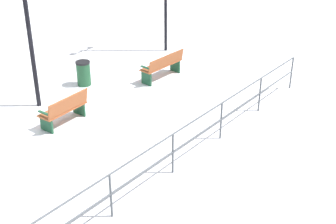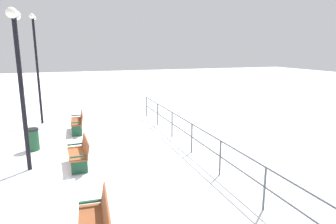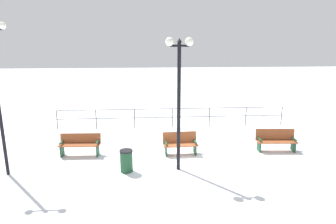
{
  "view_description": "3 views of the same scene",
  "coord_description": "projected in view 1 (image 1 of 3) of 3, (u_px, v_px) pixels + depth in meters",
  "views": [
    {
      "loc": [
        -9.75,
        7.53,
        6.64
      ],
      "look_at": [
        -3.1,
        -0.76,
        1.06
      ],
      "focal_mm": 52.3,
      "sensor_mm": 36.0,
      "label": 1
    },
    {
      "loc": [
        0.24,
        9.12,
        3.63
      ],
      "look_at": [
        -3.18,
        -0.63,
        1.39
      ],
      "focal_mm": 31.45,
      "sensor_mm": 36.0,
      "label": 2
    },
    {
      "loc": [
        11.27,
        -1.33,
        4.58
      ],
      "look_at": [
        -2.32,
        -0.35,
        1.24
      ],
      "focal_mm": 31.07,
      "sensor_mm": 36.0,
      "label": 3
    }
  ],
  "objects": [
    {
      "name": "trash_bin",
      "position": [
        84.0,
        73.0,
        15.79
      ],
      "size": [
        0.47,
        0.47,
        0.81
      ],
      "color": "#1E4C2D",
      "rests_on": "ground"
    },
    {
      "name": "waterfront_railing",
      "position": [
        173.0,
        147.0,
        11.22
      ],
      "size": [
        0.05,
        12.23,
        1.06
      ],
      "color": "#4C5156",
      "rests_on": "ground"
    },
    {
      "name": "bench_second",
      "position": [
        64.0,
        109.0,
        13.46
      ],
      "size": [
        0.64,
        1.44,
        0.89
      ],
      "rotation": [
        0.0,
        0.0,
        0.04
      ],
      "color": "brown",
      "rests_on": "ground"
    },
    {
      "name": "ground_plane",
      "position": [
        65.0,
        123.0,
        13.69
      ],
      "size": [
        80.0,
        80.0,
        0.0
      ],
      "primitive_type": "plane",
      "color": "white",
      "rests_on": "ground"
    },
    {
      "name": "bench_nearest",
      "position": [
        163.0,
        65.0,
        16.2
      ],
      "size": [
        0.58,
        1.66,
        0.88
      ],
      "rotation": [
        0.0,
        0.0,
        -0.04
      ],
      "color": "brown",
      "rests_on": "ground"
    }
  ]
}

